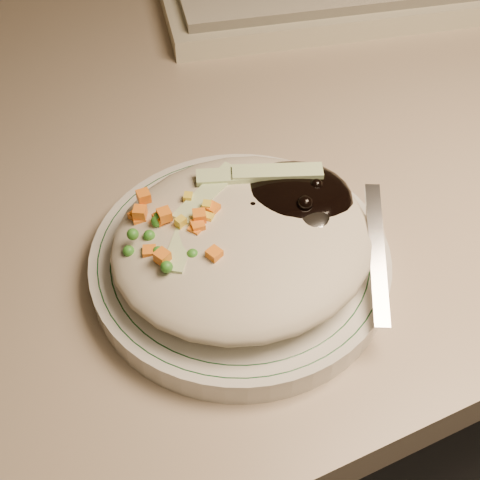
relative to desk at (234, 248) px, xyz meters
name	(u,v)px	position (x,y,z in m)	size (l,w,h in m)	color
desk	(234,248)	(0.00, 0.00, 0.00)	(1.40, 0.70, 0.74)	gray
plate	(240,263)	(-0.08, -0.18, 0.21)	(0.23, 0.23, 0.02)	silver
plate_rim	(240,254)	(-0.08, -0.18, 0.22)	(0.21, 0.21, 0.00)	#144723
meal	(246,234)	(-0.07, -0.18, 0.24)	(0.21, 0.19, 0.05)	#AFA48E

